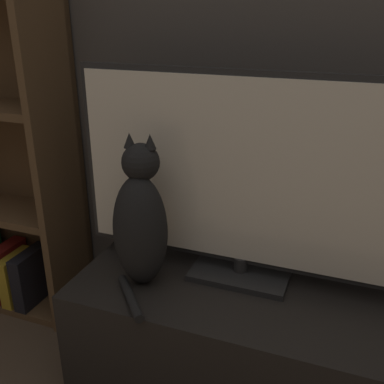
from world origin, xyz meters
TOP-DOWN VIEW (x-y plane):
  - tv_stand at (0.00, 0.91)m, footprint 1.13×0.54m
  - tv at (-0.05, 0.97)m, footprint 1.09×0.19m
  - cat at (-0.34, 0.83)m, footprint 0.19×0.30m

SIDE VIEW (x-z plane):
  - tv_stand at x=0.00m, z-range 0.00..0.41m
  - cat at x=-0.34m, z-range 0.38..0.86m
  - tv at x=-0.05m, z-range 0.42..1.08m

